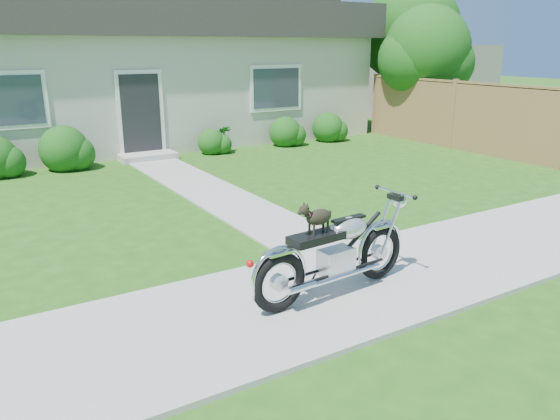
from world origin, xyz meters
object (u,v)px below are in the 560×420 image
object	(u,v)px
potted_plant_right	(225,139)
motorcycle_with_dog	(336,252)
fence	(453,114)
potted_plant_left	(77,153)
house	(155,66)
tree_far	(416,34)
tree_near	(431,53)

from	to	relation	value
potted_plant_right	motorcycle_with_dog	world-z (taller)	motorcycle_with_dog
fence	potted_plant_right	distance (m)	6.35
potted_plant_right	potted_plant_left	bearing A→B (deg)	180.00
house	motorcycle_with_dog	xyz separation A→B (m)	(-2.21, -12.14, -1.61)
tree_far	fence	bearing A→B (deg)	-119.26
fence	motorcycle_with_dog	bearing A→B (deg)	-145.30
tree_near	potted_plant_left	world-z (taller)	tree_near
motorcycle_with_dog	tree_near	bearing A→B (deg)	35.15
potted_plant_right	motorcycle_with_dog	distance (m)	9.15
tree_near	fence	bearing A→B (deg)	-116.18
potted_plant_left	motorcycle_with_dog	world-z (taller)	motorcycle_with_dog
house	motorcycle_with_dog	bearing A→B (deg)	-100.31
potted_plant_right	motorcycle_with_dog	bearing A→B (deg)	-108.09
potted_plant_left	fence	bearing A→B (deg)	-16.38
house	fence	size ratio (longest dim) A/B	1.90
potted_plant_left	potted_plant_right	xyz separation A→B (m)	(3.85, 0.00, 0.00)
house	potted_plant_left	xyz separation A→B (m)	(-3.22, -3.44, -1.80)
fence	tree_near	distance (m)	2.61
tree_near	potted_plant_right	world-z (taller)	tree_near
tree_far	tree_near	bearing A→B (deg)	-122.05
house	potted_plant_right	distance (m)	3.94
fence	tree_far	xyz separation A→B (m)	(2.11, 3.77, 2.22)
tree_far	motorcycle_with_dog	xyz separation A→B (m)	(-10.62, -9.66, -2.62)
house	tree_far	bearing A→B (deg)	-16.41
fence	potted_plant_right	world-z (taller)	fence
tree_far	potted_plant_left	xyz separation A→B (m)	(-11.63, -0.97, -2.81)
house	potted_plant_left	distance (m)	5.05
potted_plant_left	tree_far	bearing A→B (deg)	4.75
house	tree_far	world-z (taller)	tree_far
house	potted_plant_right	bearing A→B (deg)	-79.61
motorcycle_with_dog	house	bearing A→B (deg)	75.44
motorcycle_with_dog	potted_plant_right	bearing A→B (deg)	67.66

